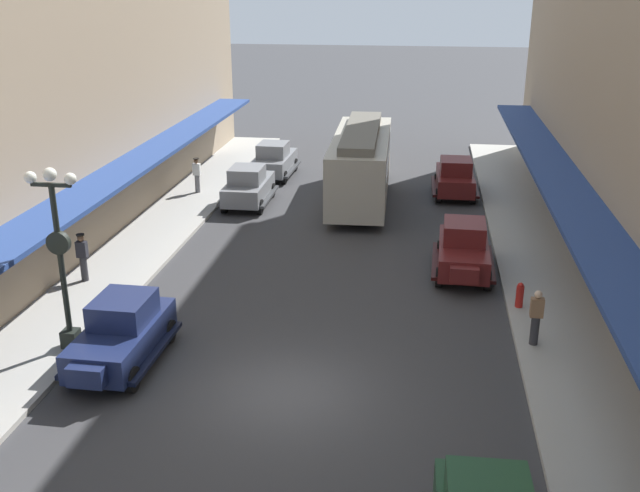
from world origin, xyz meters
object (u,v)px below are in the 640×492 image
streetcar (361,162)px  fire_hydrant (520,295)px  parked_car_4 (248,185)px  parked_car_2 (122,331)px  lamp_post_with_clock (60,252)px  pedestrian_1 (83,257)px  parked_car_3 (455,176)px  parked_car_0 (464,248)px  pedestrian_2 (536,317)px  pedestrian_0 (197,175)px  parked_car_5 (274,159)px

streetcar → fire_hydrant: streetcar is taller
parked_car_4 → parked_car_2: bearing=-89.9°
parked_car_4 → lamp_post_with_clock: (-1.68, -14.54, 2.04)m
fire_hydrant → pedestrian_1: 14.47m
parked_car_3 → lamp_post_with_clock: 20.78m
parked_car_3 → pedestrian_1: (-12.83, -12.85, 0.07)m
parked_car_4 → fire_hydrant: parked_car_4 is taller
parked_car_0 → pedestrian_1: parked_car_0 is taller
parked_car_2 → streetcar: 17.04m
parked_car_4 → lamp_post_with_clock: 14.78m
parked_car_2 → parked_car_4: 14.95m
parked_car_3 → pedestrian_1: parked_car_3 is taller
parked_car_2 → pedestrian_2: bearing=12.0°
pedestrian_1 → parked_car_3: bearing=45.1°
parked_car_2 → pedestrian_0: bearing=100.0°
parked_car_4 → parked_car_5: size_ratio=0.99×
pedestrian_1 → parked_car_5: bearing=76.8°
parked_car_0 → parked_car_2: (-9.40, -7.88, 0.00)m
parked_car_4 → pedestrian_0: bearing=156.7°
fire_hydrant → pedestrian_0: pedestrian_0 is taller
pedestrian_0 → parked_car_2: bearing=-80.0°
parked_car_0 → lamp_post_with_clock: size_ratio=0.83×
parked_car_5 → lamp_post_with_clock: lamp_post_with_clock is taller
pedestrian_0 → lamp_post_with_clock: bearing=-85.9°
pedestrian_1 → pedestrian_2: pedestrian_1 is taller
parked_car_2 → pedestrian_1: parked_car_2 is taller
parked_car_2 → pedestrian_0: (-2.83, 16.16, 0.07)m
parked_car_4 → lamp_post_with_clock: bearing=-96.6°
parked_car_2 → pedestrian_2: parked_car_2 is taller
parked_car_5 → fire_hydrant: bearing=-54.4°
parked_car_0 → fire_hydrant: 3.44m
fire_hydrant → pedestrian_1: size_ratio=0.49×
parked_car_2 → parked_car_5: 20.12m
parked_car_0 → pedestrian_0: 14.77m
lamp_post_with_clock → parked_car_3: bearing=57.5°
streetcar → pedestrian_2: streetcar is taller
parked_car_0 → pedestrian_2: (1.77, -5.50, 0.05)m
parked_car_3 → streetcar: streetcar is taller
parked_car_2 → parked_car_4: same height
lamp_post_with_clock → pedestrian_1: 5.29m
parked_car_2 → parked_car_5: size_ratio=1.00×
parked_car_3 → parked_car_5: (-9.27, 2.27, 0.00)m
parked_car_3 → pedestrian_2: parked_car_3 is taller
pedestrian_2 → fire_hydrant: bearing=93.0°
parked_car_5 → pedestrian_0: 4.95m
parked_car_5 → pedestrian_1: size_ratio=2.57×
parked_car_3 → pedestrian_0: 12.35m
streetcar → pedestrian_0: streetcar is taller
parked_car_0 → parked_car_4: (-9.43, 7.07, 0.00)m
parked_car_3 → lamp_post_with_clock: bearing=-122.5°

